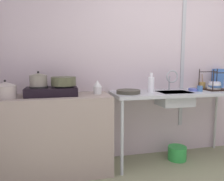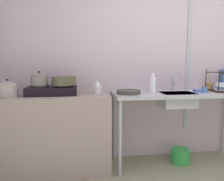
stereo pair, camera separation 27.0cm
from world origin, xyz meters
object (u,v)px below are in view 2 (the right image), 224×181
Objects in this scene: faucet at (175,78)px; frying_pan at (129,92)px; pot_beside_stove at (8,89)px; cup_by_rack at (205,90)px; stove at (52,90)px; pot_on_right_burner at (64,81)px; small_bowl_on_drainboard at (198,91)px; percolator at (97,87)px; bucket_on_floor at (180,156)px; dish_rack at (222,87)px; pot_on_left_burner at (39,79)px; utensil_jar at (209,86)px; sink_basin at (177,100)px; bottle_by_sink at (153,84)px.

faucet is 0.66m from frying_pan.
pot_beside_stove is 3.08× the size of cup_by_rack.
pot_on_right_burner is (0.14, 0.00, 0.11)m from stove.
cup_by_rack is 0.55× the size of small_bowl_on_drainboard.
percolator reaches higher than cup_by_rack.
frying_pan reaches higher than bucket_on_floor.
pot_beside_stove is (-0.60, -0.09, -0.07)m from pot_on_right_burner.
dish_rack reaches higher than frying_pan.
pot_on_left_burner is 0.95× the size of utensil_jar.
sink_basin is 0.29m from faucet.
sink_basin is at bearing -3.88° from percolator.
stove is at bearing -178.89° from dish_rack.
cup_by_rack is (0.32, -0.15, -0.14)m from faucet.
bucket_on_floor is at bearing -0.44° from pot_on_left_burner.
bucket_on_floor is (1.06, -0.05, -0.91)m from percolator.
frying_pan is (-0.61, 0.00, 0.11)m from sink_basin.
pot_on_right_burner is 0.88× the size of dish_rack.
pot_beside_stove is at bearing -171.58° from pot_on_right_burner.
faucet is at bearing 3.31° from stove.
pot_on_right_burner is 1.03× the size of faucet.
small_bowl_on_drainboard is at bearing 129.19° from cup_by_rack.
stove is 0.47m from pot_beside_stove.
dish_rack is at bearing 6.95° from small_bowl_on_drainboard.
cup_by_rack is at bearing -25.25° from faucet.
dish_rack is 2.40× the size of small_bowl_on_drainboard.
frying_pan is at bearing -176.75° from dish_rack.
pot_beside_stove is (-0.32, -0.09, -0.10)m from pot_on_left_burner.
pot_on_right_burner is 0.97× the size of frying_pan.
cup_by_rack is 0.90m from bucket_on_floor.
dish_rack reaches higher than bottle_by_sink.
bucket_on_floor is at bearing 14.80° from sink_basin.
percolator is 1.01m from faucet.
percolator is at bearing 178.51° from small_bowl_on_drainboard.
pot_on_left_burner is 1.05m from frying_pan.
frying_pan is 0.90m from small_bowl_on_drainboard.
bottle_by_sink is at bearing 12.11° from frying_pan.
bottle_by_sink is (1.08, 0.04, -0.06)m from pot_on_right_burner.
stove is 1.80m from small_bowl_on_drainboard.
bottle_by_sink is (1.35, 0.04, -0.08)m from pot_on_left_burner.
bucket_on_floor is (1.59, -0.01, -0.88)m from stove.
dish_rack is (2.61, 0.13, -0.04)m from pot_beside_stove.
faucet is 2.06× the size of small_bowl_on_drainboard.
utensil_jar is (0.55, 0.12, -0.13)m from faucet.
frying_pan is 1.21m from utensil_jar.
pot_on_right_burner reaches higher than cup_by_rack.
sink_basin is (1.97, 0.05, -0.17)m from pot_beside_stove.
dish_rack is at bearing 1.18° from pot_on_right_burner.
pot_beside_stove is at bearing -174.93° from faucet.
frying_pan is at bearing -2.24° from pot_on_right_burner.
bucket_on_floor is at bearing -0.52° from pot_on_right_burner.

